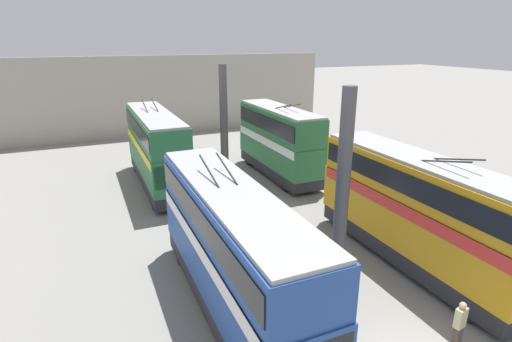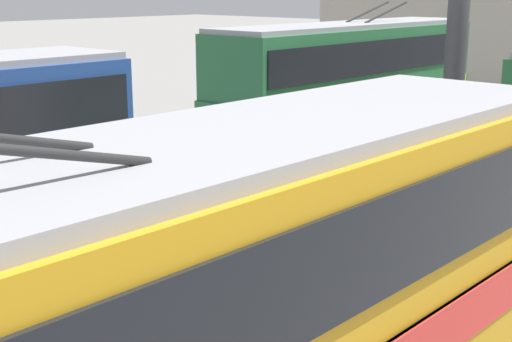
# 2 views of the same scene
# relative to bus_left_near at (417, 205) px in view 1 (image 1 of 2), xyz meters

# --- Properties ---
(depot_back_wall) EXTENTS (0.50, 36.00, 8.35)m
(depot_back_wall) POSITION_rel_bus_left_near_xyz_m (31.28, 4.41, 1.27)
(depot_back_wall) COLOR #A8A093
(depot_back_wall) RESTS_ON ground_plane
(support_column_near) EXTENTS (0.98, 0.98, 8.41)m
(support_column_near) POSITION_rel_bus_left_near_xyz_m (-0.38, 4.41, 1.17)
(support_column_near) COLOR #4C4C51
(support_column_near) RESTS_ON ground_plane
(support_column_far) EXTENTS (0.98, 0.98, 8.41)m
(support_column_far) POSITION_rel_bus_left_near_xyz_m (13.43, 4.41, 1.17)
(support_column_far) COLOR #4C4C51
(support_column_far) RESTS_ON ground_plane
(bus_left_near) EXTENTS (11.13, 2.54, 5.72)m
(bus_left_near) POSITION_rel_bus_left_near_xyz_m (0.00, 0.00, 0.00)
(bus_left_near) COLOR black
(bus_left_near) RESTS_ON ground_plane
(bus_left_far) EXTENTS (9.51, 2.54, 5.81)m
(bus_left_far) POSITION_rel_bus_left_near_xyz_m (13.73, 0.00, 0.04)
(bus_left_far) COLOR black
(bus_left_far) RESTS_ON ground_plane
(bus_right_near) EXTENTS (11.42, 2.54, 5.64)m
(bus_right_near) POSITION_rel_bus_left_near_xyz_m (0.04, 8.82, -0.05)
(bus_right_near) COLOR black
(bus_right_near) RESTS_ON ground_plane
(bus_right_mid) EXTENTS (10.94, 2.54, 5.85)m
(bus_right_mid) POSITION_rel_bus_left_near_xyz_m (15.11, 8.82, 0.08)
(bus_right_mid) COLOR black
(bus_right_mid) RESTS_ON ground_plane
(person_by_right_row) EXTENTS (0.48, 0.39, 1.69)m
(person_by_right_row) POSITION_rel_bus_left_near_xyz_m (0.75, 6.97, -2.02)
(person_by_right_row) COLOR #384251
(person_by_right_row) RESTS_ON ground_plane
(person_by_left_row) EXTENTS (0.31, 0.46, 1.79)m
(person_by_left_row) POSITION_rel_bus_left_near_xyz_m (-4.82, 2.57, -1.95)
(person_by_left_row) COLOR #473D33
(person_by_left_row) RESTS_ON ground_plane
(oil_drum) EXTENTS (0.60, 0.60, 0.83)m
(oil_drum) POSITION_rel_bus_left_near_xyz_m (-3.04, 6.31, -2.49)
(oil_drum) COLOR #424C56
(oil_drum) RESTS_ON ground_plane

